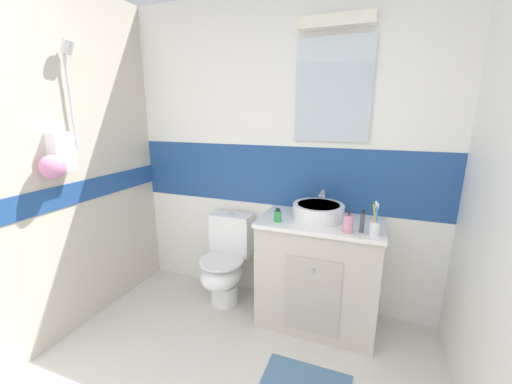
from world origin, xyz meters
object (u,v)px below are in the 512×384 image
(toothbrush_cup, at_px, (375,226))
(soap_dispenser, at_px, (348,224))
(toilet, at_px, (225,263))
(toothpaste_tube_upright, at_px, (362,222))
(sink_basin, at_px, (318,211))
(perfume_flask_small, at_px, (278,216))

(toothbrush_cup, relative_size, soap_dispenser, 1.46)
(toothbrush_cup, bearing_deg, toilet, 171.11)
(toothbrush_cup, xyz_separation_m, toothpaste_tube_upright, (-0.08, 0.03, 0.01))
(toothbrush_cup, distance_m, soap_dispenser, 0.16)
(toothpaste_tube_upright, bearing_deg, toothbrush_cup, -18.12)
(toilet, relative_size, toothpaste_tube_upright, 5.12)
(sink_basin, bearing_deg, soap_dispenser, -42.80)
(toilet, height_order, toothpaste_tube_upright, toothpaste_tube_upright)
(toilet, bearing_deg, perfume_flask_small, -16.90)
(soap_dispenser, relative_size, perfume_flask_small, 1.58)
(perfume_flask_small, relative_size, toothpaste_tube_upright, 0.66)
(sink_basin, height_order, toothpaste_tube_upright, sink_basin)
(perfume_flask_small, height_order, toothpaste_tube_upright, toothpaste_tube_upright)
(sink_basin, relative_size, soap_dispenser, 2.65)
(toilet, xyz_separation_m, toothbrush_cup, (1.16, -0.18, 0.55))
(toothpaste_tube_upright, bearing_deg, toilet, 171.80)
(soap_dispenser, distance_m, perfume_flask_small, 0.49)
(sink_basin, height_order, soap_dispenser, sink_basin)
(soap_dispenser, bearing_deg, toothbrush_cup, 0.88)
(sink_basin, distance_m, toothbrush_cup, 0.45)
(sink_basin, height_order, perfume_flask_small, sink_basin)
(perfume_flask_small, xyz_separation_m, toothpaste_tube_upright, (0.57, -0.00, 0.02))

